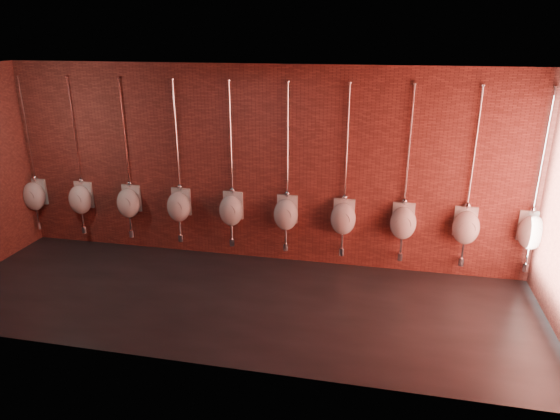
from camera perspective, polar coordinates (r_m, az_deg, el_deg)
The scene contains 12 objects.
ground at distance 7.33m, azimuth -5.05°, elevation -10.21°, with size 8.50×8.50×0.00m, color black.
room_shell at distance 6.57m, azimuth -5.57°, elevation 5.18°, with size 8.54×3.04×3.22m.
urinal_0 at distance 9.99m, azimuth -26.28°, elevation 1.53°, with size 0.41×0.36×2.72m.
urinal_1 at distance 9.45m, azimuth -21.85°, elevation 1.23°, with size 0.41×0.36×2.72m.
urinal_2 at distance 8.98m, azimuth -16.92°, elevation 0.88°, with size 0.41×0.36×2.72m.
urinal_3 at distance 8.59m, azimuth -11.49°, elevation 0.50°, with size 0.41×0.36×2.72m.
urinal_4 at distance 8.27m, azimuth -5.60°, elevation 0.07°, with size 0.41×0.36×2.72m.
urinal_5 at distance 8.06m, azimuth 0.68°, elevation -0.39°, with size 0.41×0.36×2.72m.
urinal_6 at distance 7.94m, azimuth 7.23°, elevation -0.86°, with size 0.41×0.36×2.72m.
urinal_7 at distance 7.93m, azimuth 13.89°, elevation -1.32°, with size 0.41×0.36×2.72m.
urinal_8 at distance 8.03m, azimuth 20.48°, elevation -1.77°, with size 0.41×0.36×2.72m.
urinal_9 at distance 8.23m, azimuth 26.83°, elevation -2.17°, with size 0.41×0.36×2.72m.
Camera 1 is at (1.93, -6.06, 3.65)m, focal length 32.00 mm.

